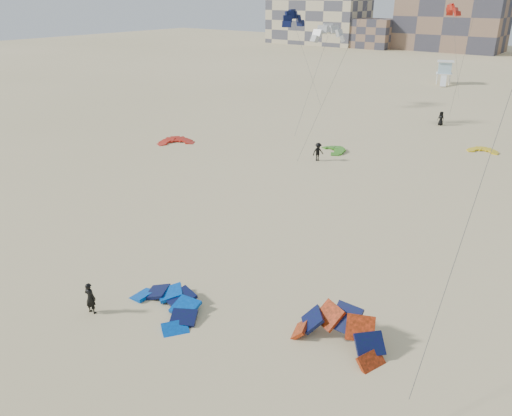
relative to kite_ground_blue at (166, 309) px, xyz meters
The scene contains 16 objects.
ground 0.64m from the kite_ground_blue, 22.21° to the left, with size 320.00×320.00×0.00m, color beige.
kite_ground_blue is the anchor object (origin of this frame).
kite_ground_orange 8.80m from the kite_ground_blue, 18.86° to the left, with size 4.38×3.69×2.49m, color red, non-canonical shape.
kite_ground_red 30.99m from the kite_ground_blue, 134.94° to the left, with size 3.49×3.66×0.76m, color red, non-canonical shape.
kite_ground_green 30.35m from the kite_ground_blue, 103.03° to the left, with size 2.88×3.03×0.62m, color green, non-canonical shape.
kite_ground_yellow 38.99m from the kite_ground_blue, 82.19° to the left, with size 2.65×2.78×0.51m, color yellow, non-canonical shape.
kitesurfer_main 3.80m from the kite_ground_blue, 137.75° to the right, with size 0.62×0.41×1.71m, color black.
kitesurfer_c 26.69m from the kite_ground_blue, 104.17° to the left, with size 1.14×0.66×1.77m, color black.
kitesurfer_e 47.10m from the kite_ground_blue, 92.32° to the left, with size 0.83×0.54×1.69m, color black.
kite_fly_grey 42.57m from the kite_ground_blue, 109.17° to the left, with size 5.44×12.71×11.00m.
kite_fly_navy 51.85m from the kite_ground_blue, 116.52° to the left, with size 7.62×4.07×11.93m.
kite_fly_red 65.13m from the kite_ground_blue, 96.68° to the left, with size 5.72×4.92×12.81m.
lifeguard_tower_far 78.59m from the kite_ground_blue, 98.64° to the left, with size 3.50×5.77×3.92m.
condo_west_a 147.75m from the kite_ground_blue, 118.06° to the left, with size 30.00×15.00×14.00m, color #BFB08C.
condo_west_b 137.72m from the kite_ground_blue, 102.36° to the left, with size 28.00×14.00×18.00m, color #7D5F4B.
condo_fill_left 137.49m from the kite_ground_blue, 111.07° to the left, with size 12.00×10.00×8.00m, color #7D5F4B.
Camera 1 is at (16.05, -14.42, 14.86)m, focal length 35.00 mm.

